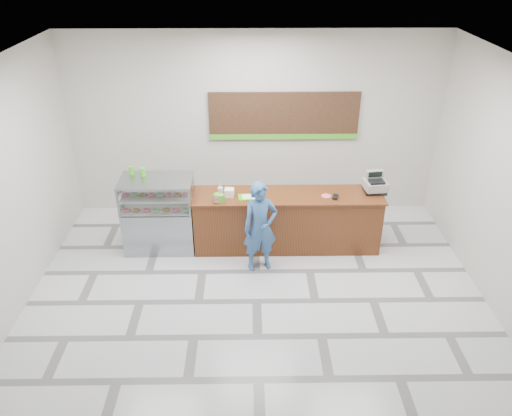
{
  "coord_description": "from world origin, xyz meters",
  "views": [
    {
      "loc": [
        -0.1,
        -5.97,
        4.94
      ],
      "look_at": [
        -0.0,
        0.9,
        1.13
      ],
      "focal_mm": 35.0,
      "sensor_mm": 36.0,
      "label": 1
    }
  ],
  "objects_px": {
    "display_case": "(159,214)",
    "sales_counter": "(287,221)",
    "cash_register": "(375,184)",
    "serving_tray": "(248,197)",
    "customer": "(260,227)"
  },
  "relations": [
    {
      "from": "display_case",
      "to": "sales_counter",
      "type": "bearing_deg",
      "value": 0.01
    },
    {
      "from": "display_case",
      "to": "cash_register",
      "type": "height_order",
      "value": "cash_register"
    },
    {
      "from": "display_case",
      "to": "cash_register",
      "type": "bearing_deg",
      "value": 1.77
    },
    {
      "from": "sales_counter",
      "to": "serving_tray",
      "type": "height_order",
      "value": "serving_tray"
    },
    {
      "from": "sales_counter",
      "to": "cash_register",
      "type": "bearing_deg",
      "value": 4.37
    },
    {
      "from": "sales_counter",
      "to": "customer",
      "type": "relative_size",
      "value": 2.09
    },
    {
      "from": "display_case",
      "to": "cash_register",
      "type": "distance_m",
      "value": 3.75
    },
    {
      "from": "cash_register",
      "to": "customer",
      "type": "height_order",
      "value": "customer"
    },
    {
      "from": "serving_tray",
      "to": "customer",
      "type": "distance_m",
      "value": 0.64
    },
    {
      "from": "display_case",
      "to": "serving_tray",
      "type": "bearing_deg",
      "value": -3.56
    },
    {
      "from": "sales_counter",
      "to": "customer",
      "type": "xyz_separation_m",
      "value": [
        -0.48,
        -0.65,
        0.26
      ]
    },
    {
      "from": "serving_tray",
      "to": "display_case",
      "type": "bearing_deg",
      "value": 170.76
    },
    {
      "from": "display_case",
      "to": "serving_tray",
      "type": "distance_m",
      "value": 1.59
    },
    {
      "from": "serving_tray",
      "to": "sales_counter",
      "type": "bearing_deg",
      "value": 2.41
    },
    {
      "from": "display_case",
      "to": "customer",
      "type": "bearing_deg",
      "value": -20.37
    }
  ]
}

